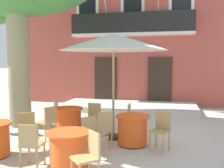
{
  "coord_description": "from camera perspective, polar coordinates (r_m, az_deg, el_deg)",
  "views": [
    {
      "loc": [
        0.91,
        -7.45,
        2.12
      ],
      "look_at": [
        -1.18,
        1.7,
        1.3
      ],
      "focal_mm": 42.23,
      "sensor_mm": 36.0,
      "label": 1
    }
  ],
  "objects": [
    {
      "name": "cafe_chair_middle_0",
      "position": [
        5.51,
        -17.19,
        -12.01
      ],
      "size": [
        0.42,
        0.42,
        0.91
      ],
      "color": "tan",
      "rests_on": "ground"
    },
    {
      "name": "cafe_chair_middle_2",
      "position": [
        5.84,
        -4.21,
        -10.81
      ],
      "size": [
        0.54,
        0.54,
        0.91
      ],
      "color": "tan",
      "rests_on": "ground"
    },
    {
      "name": "building_facade",
      "position": [
        14.65,
        5.65,
        11.35
      ],
      "size": [
        13.0,
        5.09,
        7.5
      ],
      "color": "#B24C42",
      "rests_on": "ground"
    },
    {
      "name": "cafe_table_near_tree",
      "position": [
        6.76,
        4.46,
        -9.82
      ],
      "size": [
        0.86,
        0.86,
        0.76
      ],
      "color": "#EA561E",
      "rests_on": "ground"
    },
    {
      "name": "entrance_step_platform",
      "position": [
        11.56,
        3.47,
        -4.96
      ],
      "size": [
        5.84,
        2.44,
        0.25
      ],
      "primitive_type": "cube",
      "color": "silver",
      "rests_on": "ground"
    },
    {
      "name": "cafe_chair_front_0",
      "position": [
        7.33,
        -13.6,
        -7.69
      ],
      "size": [
        0.54,
        0.54,
        0.91
      ],
      "color": "tan",
      "rests_on": "ground"
    },
    {
      "name": "cafe_chair_front_1",
      "position": [
        7.6,
        -4.11,
        -7.11
      ],
      "size": [
        0.43,
        0.43,
        0.91
      ],
      "color": "tan",
      "rests_on": "ground"
    },
    {
      "name": "cafe_chair_near_tree_0",
      "position": [
        6.44,
        10.57,
        -9.39
      ],
      "size": [
        0.53,
        0.53,
        0.91
      ],
      "color": "tan",
      "rests_on": "ground"
    },
    {
      "name": "cafe_chair_front_2",
      "position": [
        8.53,
        -11.31,
        -5.86
      ],
      "size": [
        0.56,
        0.56,
        0.91
      ],
      "color": "tan",
      "rests_on": "ground"
    },
    {
      "name": "cafe_chair_far_side_1",
      "position": [
        6.56,
        -17.93,
        -9.28
      ],
      "size": [
        0.56,
        0.56,
        0.91
      ],
      "color": "tan",
      "rests_on": "ground"
    },
    {
      "name": "cafe_table_middle",
      "position": [
        5.34,
        -9.34,
        -13.96
      ],
      "size": [
        0.86,
        0.86,
        0.76
      ],
      "color": "#EA561E",
      "rests_on": "ground"
    },
    {
      "name": "cafe_table_front",
      "position": [
        7.86,
        -9.44,
        -7.77
      ],
      "size": [
        0.86,
        0.86,
        0.76
      ],
      "color": "#EA561E",
      "rests_on": "ground"
    },
    {
      "name": "cafe_chair_near_tree_1",
      "position": [
        7.46,
        4.54,
        -7.33
      ],
      "size": [
        0.41,
        0.41,
        0.91
      ],
      "color": "tan",
      "rests_on": "ground"
    },
    {
      "name": "cafe_chair_middle_1",
      "position": [
        4.67,
        -5.0,
        -14.94
      ],
      "size": [
        0.57,
        0.57,
        0.91
      ],
      "color": "tan",
      "rests_on": "ground"
    },
    {
      "name": "cafe_chair_near_tree_2",
      "position": [
        6.47,
        -1.73,
        -9.24
      ],
      "size": [
        0.54,
        0.54,
        0.91
      ],
      "color": "tan",
      "rests_on": "ground"
    },
    {
      "name": "ground_plane",
      "position": [
        7.8,
        5.8,
        -10.8
      ],
      "size": [
        120.0,
        120.0,
        0.0
      ],
      "primitive_type": "plane",
      "color": "beige"
    },
    {
      "name": "cafe_umbrella",
      "position": [
        7.1,
        0.3,
        8.96
      ],
      "size": [
        2.9,
        2.9,
        2.85
      ],
      "color": "#997A56",
      "rests_on": "ground"
    }
  ]
}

